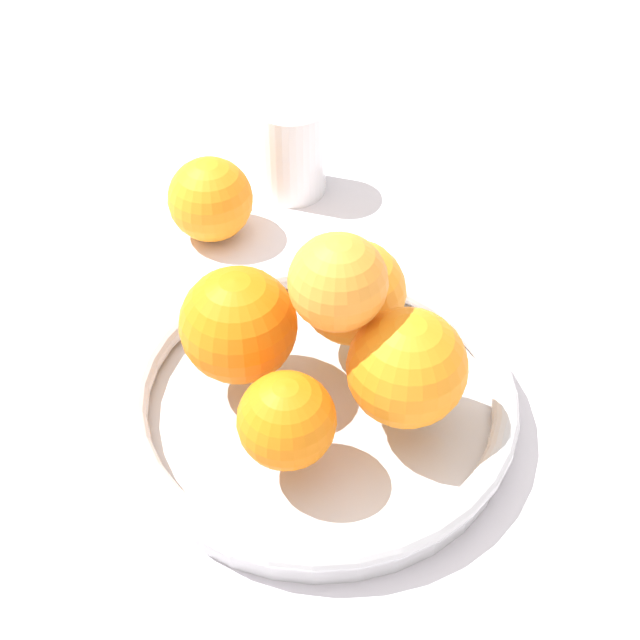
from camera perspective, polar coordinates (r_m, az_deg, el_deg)
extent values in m
plane|color=silver|center=(0.65, 0.00, -6.22)|extent=(4.00, 4.00, 0.00)
cylinder|color=silver|center=(0.65, 0.00, -5.79)|extent=(0.27, 0.27, 0.02)
torus|color=silver|center=(0.64, 0.00, -4.79)|extent=(0.28, 0.28, 0.02)
sphere|color=orange|center=(0.62, -5.25, -0.32)|extent=(0.08, 0.08, 0.08)
sphere|color=orange|center=(0.57, -2.15, -6.45)|extent=(0.06, 0.06, 0.06)
sphere|color=orange|center=(0.59, 5.58, -3.07)|extent=(0.08, 0.08, 0.08)
sphere|color=orange|center=(0.64, 2.12, 1.79)|extent=(0.08, 0.08, 0.08)
sphere|color=orange|center=(0.56, 1.23, 2.18)|extent=(0.06, 0.06, 0.06)
sphere|color=orange|center=(0.80, -7.03, 7.67)|extent=(0.08, 0.08, 0.08)
cylinder|color=white|center=(0.84, -1.84, 10.84)|extent=(0.06, 0.06, 0.09)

